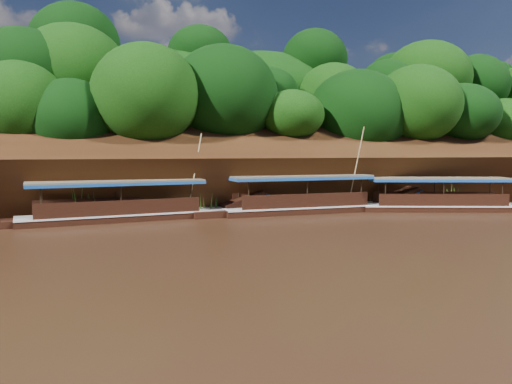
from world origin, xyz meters
TOP-DOWN VIEW (x-y plane):
  - ground at (0.00, 0.00)m, footprint 160.00×160.00m
  - riverbank at (-0.01, 22.73)m, footprint 120.00×30.06m
  - boat_0 at (11.17, 6.03)m, footprint 14.33×6.40m
  - boat_1 at (1.53, 8.37)m, footprint 14.91×2.99m
  - boat_2 at (-10.39, 8.28)m, footprint 15.68×4.07m
  - reeds at (-3.14, 9.33)m, footprint 50.62×2.44m

SIDE VIEW (x-z plane):
  - ground at x=0.00m, z-range 0.00..0.00m
  - boat_0 at x=11.17m, z-range -2.37..3.43m
  - boat_2 at x=-10.39m, z-range -2.35..3.46m
  - boat_1 at x=1.53m, z-range -2.59..3.75m
  - reeds at x=-3.14m, z-range -0.12..1.92m
  - riverbank at x=-0.01m, z-range -7.81..11.59m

